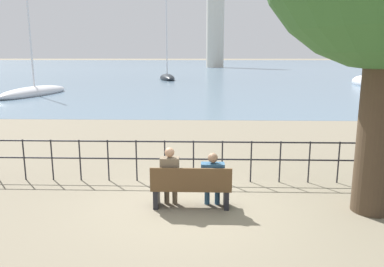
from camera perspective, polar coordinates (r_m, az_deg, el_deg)
The scene contains 10 objects.
ground_plane at distance 7.99m, azimuth -0.12°, elevation -11.06°, with size 1000.00×1000.00×0.00m, color #7A705B.
harbor_water at distance 168.23m, azimuth 1.81°, elevation 10.62°, with size 600.00×300.00×0.01m.
park_bench at distance 7.78m, azimuth -0.14°, elevation -8.34°, with size 1.65×0.45×0.90m.
seated_person_left at distance 7.79m, azimuth -3.38°, elevation -6.25°, with size 0.38×0.35×1.28m.
seated_person_right at distance 7.78m, azimuth 3.16°, elevation -6.64°, with size 0.48×0.35×1.17m.
promenade_railing at distance 9.31m, azimuth 0.23°, elevation -3.24°, with size 14.35×0.04×1.05m.
sailboat_1 at distance 50.81m, azimuth -3.80°, elevation 8.51°, with size 3.21×6.71×10.73m.
sailboat_2 at distance 33.03m, azimuth -22.84°, elevation 5.84°, with size 3.45×8.50×9.24m.
sailboat_3 at distance 44.98m, azimuth 25.29°, elevation 7.08°, with size 2.75×7.53×10.90m.
harbor_lighthouse at distance 109.21m, azimuth 3.58°, elevation 17.34°, with size 4.95×4.95×29.91m.
Camera 1 is at (0.26, -7.37, 3.09)m, focal length 35.00 mm.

